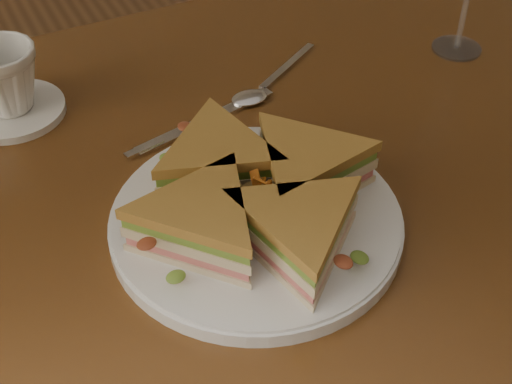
# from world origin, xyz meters

# --- Properties ---
(table) EXTENTS (1.20, 0.80, 0.75)m
(table) POSITION_xyz_m (0.00, 0.00, 0.65)
(table) COLOR #3D210E
(table) RESTS_ON ground
(plate) EXTENTS (0.30, 0.30, 0.02)m
(plate) POSITION_xyz_m (-0.03, -0.09, 0.76)
(plate) COLOR silver
(plate) RESTS_ON table
(sandwich_wedges) EXTENTS (0.31, 0.31, 0.06)m
(sandwich_wedges) POSITION_xyz_m (-0.03, -0.09, 0.80)
(sandwich_wedges) COLOR beige
(sandwich_wedges) RESTS_ON plate
(crisps_mound) EXTENTS (0.09, 0.09, 0.05)m
(crisps_mound) POSITION_xyz_m (-0.03, -0.09, 0.79)
(crisps_mound) COLOR #B85D17
(crisps_mound) RESTS_ON plate
(spoon) EXTENTS (0.16, 0.10, 0.01)m
(spoon) POSITION_xyz_m (0.08, 0.12, 0.75)
(spoon) COLOR silver
(spoon) RESTS_ON table
(knife) EXTENTS (0.21, 0.06, 0.00)m
(knife) POSITION_xyz_m (-0.02, 0.09, 0.75)
(knife) COLOR silver
(knife) RESTS_ON table
(saucer) EXTENTS (0.13, 0.13, 0.01)m
(saucer) POSITION_xyz_m (-0.21, 0.22, 0.76)
(saucer) COLOR silver
(saucer) RESTS_ON table
(coffee_cup) EXTENTS (0.12, 0.12, 0.08)m
(coffee_cup) POSITION_xyz_m (-0.21, 0.22, 0.80)
(coffee_cup) COLOR silver
(coffee_cup) RESTS_ON saucer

